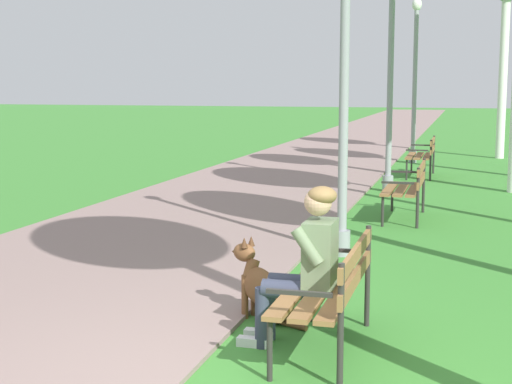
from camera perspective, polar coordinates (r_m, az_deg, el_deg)
name	(u,v)px	position (r m, az deg, el deg)	size (l,w,h in m)	color
paved_path	(362,137)	(28.88, 7.82, 4.03)	(4.09, 60.00, 0.04)	gray
park_bench_near	(332,285)	(5.83, 5.60, -6.86)	(0.55, 1.50, 0.85)	olive
park_bench_mid	(408,185)	(11.62, 11.19, 0.50)	(0.55, 1.50, 0.85)	olive
park_bench_far	(424,153)	(16.99, 12.27, 2.82)	(0.55, 1.50, 0.85)	olive
person_seated_on_near_bench	(306,260)	(5.87, 3.70, -5.05)	(0.74, 0.49, 1.25)	#33384C
dog_brown	(265,291)	(6.60, 0.67, -7.32)	(0.78, 0.48, 0.71)	brown
lamp_post_near	(344,70)	(8.93, 6.54, 8.97)	(0.24, 0.24, 4.17)	gray
lamp_post_mid	(391,64)	(14.49, 9.91, 9.28)	(0.24, 0.24, 4.54)	gray
lamp_post_far	(415,78)	(19.91, 11.64, 8.20)	(0.24, 0.24, 4.09)	gray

